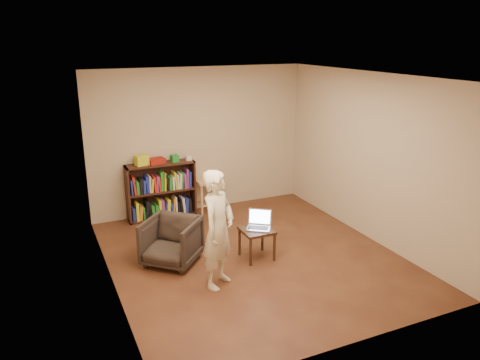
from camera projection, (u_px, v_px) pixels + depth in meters
name	position (u px, v px, depth m)	size (l,w,h in m)	color
floor	(253.00, 257.00, 6.86)	(4.50, 4.50, 0.00)	#401D14
ceiling	(255.00, 76.00, 6.09)	(4.50, 4.50, 0.00)	white
wall_back	(199.00, 140.00, 8.44)	(4.00, 4.00, 0.00)	#BCA78E
wall_left	(106.00, 191.00, 5.69)	(4.50, 4.50, 0.00)	#BCA78E
wall_right	(369.00, 157.00, 7.26)	(4.50, 4.50, 0.00)	#BCA78E
bookshelf	(161.00, 194.00, 8.25)	(1.20, 0.30, 1.00)	black
box_yellow	(142.00, 160.00, 7.92)	(0.21, 0.16, 0.17)	gold
red_cloth	(156.00, 161.00, 8.04)	(0.28, 0.20, 0.09)	maroon
box_green	(175.00, 158.00, 8.14)	(0.12, 0.12, 0.12)	#207A28
box_white	(189.00, 158.00, 8.25)	(0.10, 0.10, 0.08)	beige
stool	(207.00, 186.00, 8.50)	(0.42, 0.42, 0.61)	tan
armchair	(171.00, 241.00, 6.59)	(0.71, 0.73, 0.66)	#2F271F
side_table	(257.00, 234.00, 6.74)	(0.44, 0.44, 0.45)	black
laptop	(259.00, 224.00, 6.76)	(0.45, 0.43, 0.25)	#B4B5B9
person	(218.00, 229.00, 5.88)	(0.56, 0.37, 1.55)	beige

